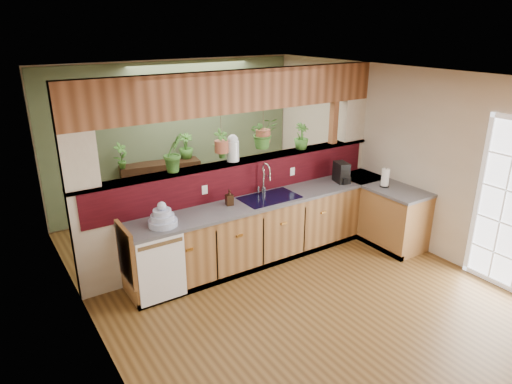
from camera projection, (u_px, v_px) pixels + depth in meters
ground at (296, 292)px, 5.71m from camera, size 4.60×7.00×0.01m
ceiling at (304, 80)px, 4.80m from camera, size 4.60×7.00×0.01m
wall_back at (177, 136)px, 8.01m from camera, size 4.60×0.02×2.60m
wall_left at (98, 245)px, 4.09m from camera, size 0.02×7.00×2.60m
wall_right at (429, 164)px, 6.43m from camera, size 0.02×7.00×2.60m
pass_through_partition at (242, 173)px, 6.37m from camera, size 4.60×0.21×2.60m
pass_through_ledge at (240, 161)px, 6.30m from camera, size 4.60×0.21×0.04m
header_beam at (239, 91)px, 5.96m from camera, size 4.60×0.15×0.55m
sage_backwall at (177, 136)px, 8.00m from camera, size 4.55×0.02×2.55m
countertop at (306, 221)px, 6.66m from camera, size 4.14×1.52×0.90m
dishwasher at (162, 270)px, 5.32m from camera, size 0.58×0.03×0.82m
navy_sink at (269, 203)px, 6.32m from camera, size 0.82×0.50×0.18m
framed_print at (126, 255)px, 3.38m from camera, size 0.04×0.35×0.45m
faucet at (265, 177)px, 6.34m from camera, size 0.20×0.20×0.46m
dish_stack at (163, 218)px, 5.39m from camera, size 0.35×0.35×0.30m
soap_dispenser at (229, 197)px, 6.00m from camera, size 0.11×0.11×0.21m
coffee_maker at (342, 173)px, 6.86m from camera, size 0.16×0.28×0.31m
paper_towel at (385, 178)px, 6.67m from camera, size 0.14×0.14×0.29m
glass_jar at (233, 148)px, 6.17m from camera, size 0.17×0.17×0.37m
ledge_plant_left at (174, 152)px, 5.71m from camera, size 0.33×0.29×0.50m
ledge_plant_right at (301, 136)px, 6.77m from camera, size 0.24×0.24×0.39m
hanging_plant_a at (221, 134)px, 6.01m from camera, size 0.22×0.19×0.52m
hanging_plant_b at (263, 119)px, 6.31m from camera, size 0.46×0.42×0.56m
shelving_console at (162, 187)px, 7.87m from camera, size 1.38×0.58×0.89m
shelf_plant_a at (121, 156)px, 7.31m from camera, size 0.27×0.22×0.43m
shelf_plant_b at (186, 146)px, 7.89m from camera, size 0.31×0.31×0.43m
floor_plant at (225, 193)px, 7.87m from camera, size 0.89×0.83×0.81m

